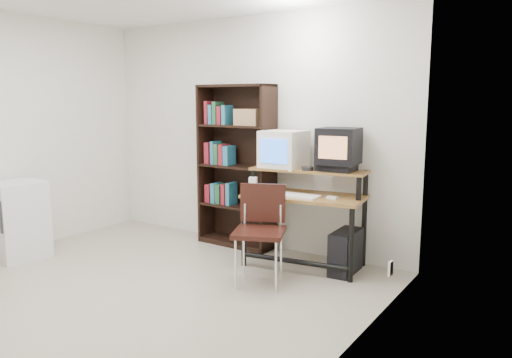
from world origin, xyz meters
The scene contains 17 objects.
floor centered at (0.00, 0.00, -0.01)m, with size 4.00×4.00×0.01m, color #B6AC97.
back_wall centered at (0.00, 2.00, 1.30)m, with size 4.00×0.01×2.60m, color silver.
right_wall centered at (2.00, 0.00, 1.30)m, with size 0.01×4.00×2.60m, color silver.
computer_desk centered at (0.94, 1.62, 0.69)m, with size 1.26×0.75×0.98m.
crt_monitor centered at (0.63, 1.72, 1.17)m, with size 0.41×0.42×0.39m.
vcr centered at (1.21, 1.76, 1.01)m, with size 0.36×0.26×0.08m, color black.
crt_tv centered at (1.23, 1.76, 1.23)m, with size 0.41×0.41×0.36m.
cd_spindle centered at (0.96, 1.62, 0.99)m, with size 0.12×0.12×0.05m, color #26262B.
keyboard centered at (0.91, 1.48, 0.74)m, with size 0.47×0.21×0.04m, color white.
mousepad centered at (1.26, 1.56, 0.72)m, with size 0.22×0.18×0.01m, color black.
mouse centered at (1.26, 1.57, 0.74)m, with size 0.10×0.06×0.03m, color white.
desk_speaker centered at (0.42, 1.46, 0.80)m, with size 0.08×0.07×0.17m, color white.
pc_tower centered at (1.39, 1.63, 0.21)m, with size 0.20×0.45×0.42m, color black.
school_chair centered at (0.80, 1.01, 0.56)m, with size 0.59×0.59×0.90m.
bookshelf centered at (-0.06, 1.86, 0.94)m, with size 0.93×0.34×1.85m.
mini_fridge centered at (-1.72, 0.19, 0.41)m, with size 0.57×0.58×0.82m.
wall_outlet centered at (1.99, 1.15, 0.30)m, with size 0.02×0.08×0.12m, color beige.
Camera 1 is at (3.21, -2.77, 1.68)m, focal length 35.00 mm.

